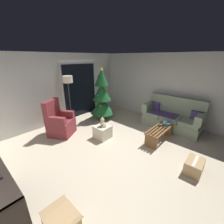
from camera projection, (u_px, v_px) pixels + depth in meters
ground_plane at (122, 153)px, 3.82m from camera, size 7.00×7.00×0.00m
wall_back at (56, 89)px, 5.29m from camera, size 5.72×0.12×2.50m
wall_right at (171, 89)px, 5.36m from camera, size 0.12×6.00×2.50m
patio_door_frame at (80, 89)px, 5.98m from camera, size 1.60×0.02×2.20m
patio_door_glass at (81, 91)px, 5.99m from camera, size 1.50×0.02×2.10m
couch at (172, 117)px, 5.05m from camera, size 0.82×1.96×1.08m
coffee_table at (159, 133)px, 4.28m from camera, size 1.10×0.40×0.40m
remote_graphite at (164, 128)px, 4.27m from camera, size 0.06×0.16×0.02m
remote_black at (160, 126)px, 4.38m from camera, size 0.15×0.13×0.02m
book_stack at (167, 124)px, 4.43m from camera, size 0.26×0.20×0.09m
cell_phone at (168, 123)px, 4.39m from camera, size 0.13×0.16×0.01m
christmas_tree at (102, 97)px, 5.67m from camera, size 0.91×0.91×2.02m
armchair at (60, 123)px, 4.60m from camera, size 0.94×0.94×1.13m
floor_lamp at (68, 85)px, 4.75m from camera, size 0.32×0.32×1.78m
ottoman at (103, 132)px, 4.47m from camera, size 0.44×0.44×0.39m
teddy_bear_cream at (103, 123)px, 4.36m from camera, size 0.21×0.22×0.29m
cardboard_box_open_near_shelf at (62, 223)px, 2.08m from camera, size 0.42×0.52×0.31m
cardboard_box_taped_mid_floor at (194, 166)px, 3.14m from camera, size 0.49×0.34×0.29m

